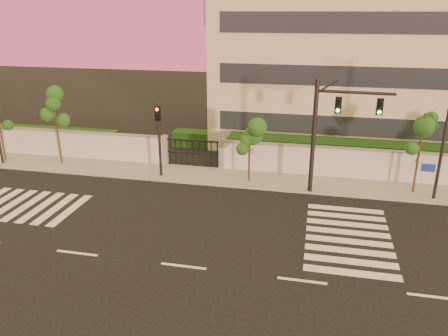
{
  "coord_description": "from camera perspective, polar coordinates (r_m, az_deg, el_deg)",
  "views": [
    {
      "loc": [
        5.1,
        -15.32,
        10.32
      ],
      "look_at": [
        0.46,
        6.0,
        2.37
      ],
      "focal_mm": 35.0,
      "sensor_mm": 36.0,
      "label": 1
    }
  ],
  "objects": [
    {
      "name": "street_tree_d",
      "position": [
        26.71,
        3.42,
        3.98
      ],
      "size": [
        1.54,
        1.23,
        4.02
      ],
      "color": "#382314",
      "rests_on": "ground"
    },
    {
      "name": "hedge_row",
      "position": [
        31.77,
        4.59,
        2.54
      ],
      "size": [
        41.0,
        4.25,
        1.8
      ],
      "color": "#103510",
      "rests_on": "ground"
    },
    {
      "name": "institutional_building",
      "position": [
        37.74,
        18.59,
        12.67
      ],
      "size": [
        24.4,
        12.4,
        12.25
      ],
      "color": "beige",
      "rests_on": "ground"
    },
    {
      "name": "ground",
      "position": [
        19.17,
        -5.31,
        -12.66
      ],
      "size": [
        120.0,
        120.0,
        0.0
      ],
      "primitive_type": "plane",
      "color": "black",
      "rests_on": "ground"
    },
    {
      "name": "traffic_signal_secondary",
      "position": [
        27.78,
        -8.51,
        4.76
      ],
      "size": [
        0.38,
        0.36,
        4.91
      ],
      "rotation": [
        0.0,
        0.0,
        0.2
      ],
      "color": "black",
      "rests_on": "ground"
    },
    {
      "name": "road_markings",
      "position": [
        22.69,
        -6.31,
        -7.14
      ],
      "size": [
        57.0,
        7.62,
        0.02
      ],
      "color": "silver",
      "rests_on": "ground"
    },
    {
      "name": "street_tree_c",
      "position": [
        31.83,
        -21.17,
        7.02
      ],
      "size": [
        1.55,
        1.23,
        5.3
      ],
      "color": "#382314",
      "rests_on": "ground"
    },
    {
      "name": "streetlight_east",
      "position": [
        26.33,
        27.17,
        5.09
      ],
      "size": [
        0.5,
        2.02,
        8.39
      ],
      "color": "black",
      "rests_on": "ground"
    },
    {
      "name": "street_tree_e",
      "position": [
        27.19,
        24.45,
        3.89
      ],
      "size": [
        1.57,
        1.25,
        4.89
      ],
      "color": "#382314",
      "rests_on": "ground"
    },
    {
      "name": "sidewalk",
      "position": [
        28.25,
        1.02,
        -1.26
      ],
      "size": [
        60.0,
        3.0,
        0.15
      ],
      "primitive_type": "cube",
      "color": "gray",
      "rests_on": "ground"
    },
    {
      "name": "perimeter_wall",
      "position": [
        29.28,
        1.81,
        1.58
      ],
      "size": [
        60.0,
        0.36,
        2.2
      ],
      "color": "#ABADB2",
      "rests_on": "ground"
    },
    {
      "name": "traffic_signal_main",
      "position": [
        25.23,
        13.68,
        5.56
      ],
      "size": [
        4.27,
        0.46,
        6.75
      ],
      "rotation": [
        0.0,
        0.0,
        -0.05
      ],
      "color": "black",
      "rests_on": "ground"
    }
  ]
}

